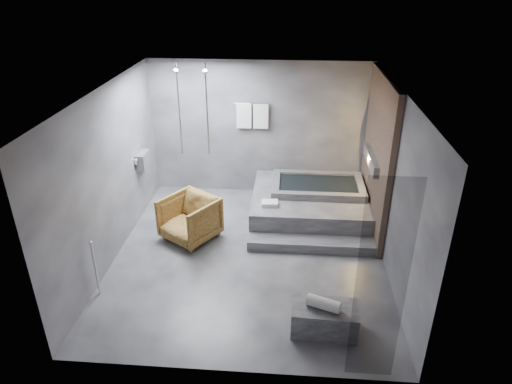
{
  "coord_description": "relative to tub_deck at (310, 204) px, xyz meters",
  "views": [
    {
      "loc": [
        0.62,
        -6.46,
        4.44
      ],
      "look_at": [
        0.09,
        0.3,
        1.05
      ],
      "focal_mm": 32.0,
      "sensor_mm": 36.0,
      "label": 1
    }
  ],
  "objects": [
    {
      "name": "tub_deck",
      "position": [
        0.0,
        0.0,
        0.0
      ],
      "size": [
        2.2,
        2.0,
        0.5
      ],
      "primitive_type": "cube",
      "color": "#38383B",
      "rests_on": "ground"
    },
    {
      "name": "room",
      "position": [
        -0.65,
        -1.21,
        1.48
      ],
      "size": [
        5.0,
        5.04,
        2.82
      ],
      "color": "#323235",
      "rests_on": "ground"
    },
    {
      "name": "concrete_bench",
      "position": [
        0.12,
        -3.16,
        -0.05
      ],
      "size": [
        0.89,
        0.52,
        0.39
      ],
      "primitive_type": "cube",
      "rotation": [
        0.0,
        0.0,
        -0.05
      ],
      "color": "#333335",
      "rests_on": "ground"
    },
    {
      "name": "tub_step",
      "position": [
        0.0,
        -1.18,
        -0.16
      ],
      "size": [
        2.2,
        0.36,
        0.18
      ],
      "primitive_type": "cube",
      "color": "#38383B",
      "rests_on": "ground"
    },
    {
      "name": "rolled_towel",
      "position": [
        0.09,
        -3.18,
        0.22
      ],
      "size": [
        0.47,
        0.31,
        0.16
      ],
      "primitive_type": "cylinder",
      "rotation": [
        0.0,
        1.57,
        -0.37
      ],
      "color": "silver",
      "rests_on": "concrete_bench"
    },
    {
      "name": "driftwood_chair",
      "position": [
        -2.16,
        -1.0,
        0.15
      ],
      "size": [
        1.19,
        1.2,
        0.8
      ],
      "primitive_type": "imported",
      "rotation": [
        0.0,
        0.0,
        -0.59
      ],
      "color": "#4E3313",
      "rests_on": "ground"
    },
    {
      "name": "deck_towel",
      "position": [
        -0.75,
        -0.57,
        0.29
      ],
      "size": [
        0.31,
        0.24,
        0.08
      ],
      "primitive_type": "cube",
      "rotation": [
        0.0,
        0.0,
        0.07
      ],
      "color": "silver",
      "rests_on": "tub_deck"
    }
  ]
}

